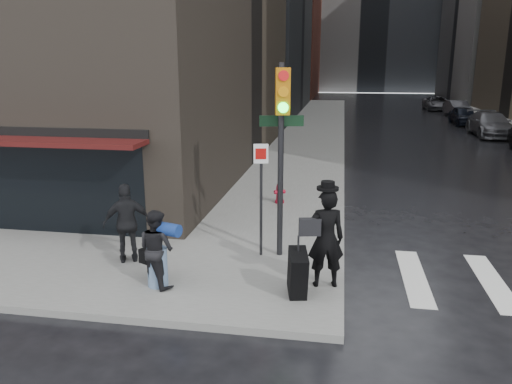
% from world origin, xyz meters
% --- Properties ---
extents(ground, '(140.00, 140.00, 0.00)m').
position_xyz_m(ground, '(0.00, 0.00, 0.00)').
color(ground, black).
rests_on(ground, ground).
extents(sidewalk_left, '(4.00, 50.00, 0.15)m').
position_xyz_m(sidewalk_left, '(0.00, 27.00, 0.07)').
color(sidewalk_left, slate).
rests_on(sidewalk_left, ground).
extents(man_overcoat, '(1.14, 1.30, 2.20)m').
position_xyz_m(man_overcoat, '(1.50, -0.21, 1.07)').
color(man_overcoat, black).
rests_on(man_overcoat, ground).
extents(man_jeans, '(1.07, 0.98, 1.59)m').
position_xyz_m(man_jeans, '(-1.70, -0.65, 0.95)').
color(man_jeans, black).
rests_on(man_jeans, ground).
extents(man_greycoat, '(1.14, 0.85, 1.80)m').
position_xyz_m(man_greycoat, '(-2.80, 0.45, 1.05)').
color(man_greycoat, black).
rests_on(man_greycoat, ground).
extents(traffic_light, '(1.07, 0.60, 4.37)m').
position_xyz_m(traffic_light, '(0.49, 1.32, 2.97)').
color(traffic_light, black).
rests_on(traffic_light, ground).
extents(fire_hydrant, '(0.38, 0.29, 0.66)m').
position_xyz_m(fire_hydrant, '(-0.05, 5.85, 0.44)').
color(fire_hydrant, maroon).
rests_on(fire_hydrant, ground).
extents(parked_car_3, '(2.11, 5.18, 1.50)m').
position_xyz_m(parked_car_3, '(11.07, 24.14, 0.75)').
color(parked_car_3, '#4D4D52').
rests_on(parked_car_3, ground).
extents(parked_car_4, '(1.69, 3.98, 1.34)m').
position_xyz_m(parked_car_4, '(10.78, 30.18, 0.67)').
color(parked_car_4, black).
rests_on(parked_car_4, ground).
extents(parked_car_5, '(1.83, 4.28, 1.37)m').
position_xyz_m(parked_car_5, '(11.60, 36.22, 0.69)').
color(parked_car_5, '#393A3E').
rests_on(parked_car_5, ground).
extents(parked_car_6, '(2.27, 4.84, 1.34)m').
position_xyz_m(parked_car_6, '(10.94, 42.26, 0.67)').
color(parked_car_6, '#4F4F54').
rests_on(parked_car_6, ground).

